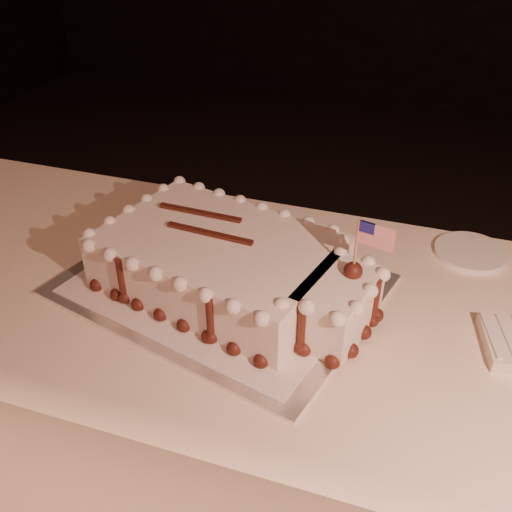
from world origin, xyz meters
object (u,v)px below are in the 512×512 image
(banquet_table, at_px, (322,434))
(sheet_cake, at_px, (233,266))
(cake_board, at_px, (221,285))
(side_plate, at_px, (470,252))

(banquet_table, distance_m, sheet_cake, 0.49)
(sheet_cake, bearing_deg, banquet_table, -1.46)
(cake_board, xyz_separation_m, side_plate, (0.51, 0.29, 0.00))
(cake_board, bearing_deg, sheet_cake, 0.49)
(sheet_cake, bearing_deg, cake_board, 166.15)
(banquet_table, relative_size, side_plate, 14.65)
(banquet_table, xyz_separation_m, sheet_cake, (-0.22, 0.01, 0.44))
(sheet_cake, relative_size, side_plate, 3.80)
(cake_board, distance_m, side_plate, 0.59)
(cake_board, relative_size, sheet_cake, 1.01)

